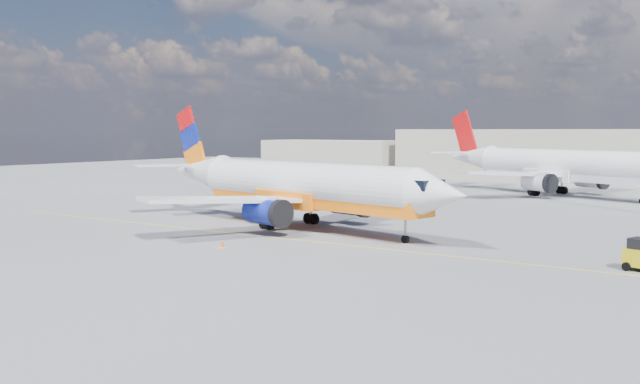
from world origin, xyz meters
The scene contains 7 objects.
ground centered at (0.00, 0.00, 0.00)m, with size 240.00×240.00×0.00m, color #59595D.
taxi_line centered at (0.00, 3.00, 0.01)m, with size 70.00×0.15×0.01m, color yellow.
terminal_main centered at (5.00, 75.00, 4.00)m, with size 70.00×14.00×8.00m, color beige.
terminal_annex centered at (-45.00, 72.00, 3.00)m, with size 26.00×10.00×6.00m, color beige.
main_jet centered at (-7.05, 8.26, 3.40)m, with size 33.77×26.04×10.19m.
second_jet centered at (1.87, 48.99, 3.54)m, with size 34.43×25.91×10.62m.
traffic_cone centered at (-5.43, -2.56, 0.26)m, with size 0.38×0.38×0.53m.
Camera 1 is at (26.37, -37.96, 7.83)m, focal length 40.00 mm.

